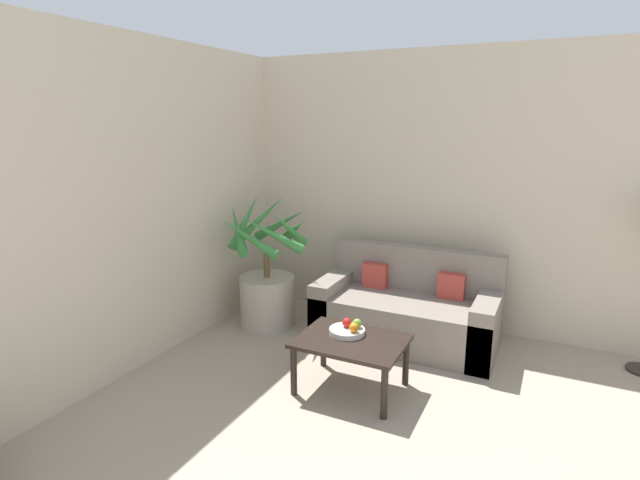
# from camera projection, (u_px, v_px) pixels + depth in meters

# --- Properties ---
(wall_back) EXTENTS (8.29, 0.06, 2.70)m
(wall_back) POSITION_uv_depth(u_px,v_px,m) (597.00, 201.00, 4.31)
(wall_back) COLOR beige
(wall_back) RESTS_ON ground_plane
(potted_palm) EXTENTS (0.91, 0.91, 1.32)m
(potted_palm) POSITION_uv_depth(u_px,v_px,m) (267.00, 283.00, 5.01)
(potted_palm) COLOR #ADA393
(potted_palm) RESTS_ON ground_plane
(sofa_loveseat) EXTENTS (1.65, 0.79, 0.85)m
(sofa_loveseat) POSITION_uv_depth(u_px,v_px,m) (407.00, 311.00, 4.67)
(sofa_loveseat) COLOR gray
(sofa_loveseat) RESTS_ON ground_plane
(coffee_table) EXTENTS (0.81, 0.61, 0.42)m
(coffee_table) POSITION_uv_depth(u_px,v_px,m) (351.00, 346.00, 3.79)
(coffee_table) COLOR black
(coffee_table) RESTS_ON ground_plane
(fruit_bowl) EXTENTS (0.28, 0.28, 0.04)m
(fruit_bowl) POSITION_uv_depth(u_px,v_px,m) (347.00, 331.00, 3.87)
(fruit_bowl) COLOR beige
(fruit_bowl) RESTS_ON coffee_table
(apple_red) EXTENTS (0.07, 0.07, 0.07)m
(apple_red) POSITION_uv_depth(u_px,v_px,m) (347.00, 322.00, 3.89)
(apple_red) COLOR red
(apple_red) RESTS_ON fruit_bowl
(apple_green) EXTENTS (0.07, 0.07, 0.07)m
(apple_green) POSITION_uv_depth(u_px,v_px,m) (357.00, 323.00, 3.87)
(apple_green) COLOR olive
(apple_green) RESTS_ON fruit_bowl
(orange_fruit) EXTENTS (0.07, 0.07, 0.07)m
(orange_fruit) POSITION_uv_depth(u_px,v_px,m) (354.00, 328.00, 3.79)
(orange_fruit) COLOR orange
(orange_fruit) RESTS_ON fruit_bowl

